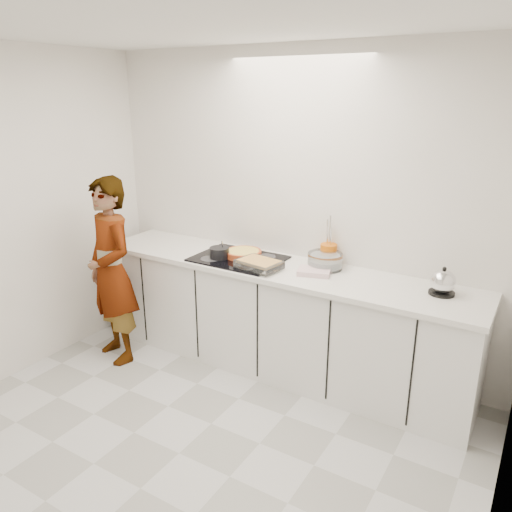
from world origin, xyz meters
The scene contains 14 objects.
floor centered at (0.00, 0.00, 0.00)m, with size 3.60×3.20×0.00m, color silver.
ceiling centered at (0.00, 0.00, 2.60)m, with size 3.60×3.20×0.00m, color white.
wall_back centered at (0.00, 1.60, 1.30)m, with size 3.60×0.00×2.60m, color white.
base_cabinets centered at (0.00, 1.28, 0.43)m, with size 3.20×0.58×0.87m, color white.
countertop centered at (0.00, 1.28, 0.89)m, with size 3.24×0.64×0.04m, color white.
hob centered at (-0.35, 1.26, 0.92)m, with size 0.72×0.54×0.01m, color black.
tart_dish centered at (-0.34, 1.32, 0.95)m, with size 0.31×0.31×0.05m.
saucepan centered at (-0.48, 1.17, 0.97)m, with size 0.18×0.18×0.16m.
baking_dish centered at (-0.07, 1.13, 0.96)m, with size 0.36×0.29×0.06m.
mixing_bowl centered at (0.36, 1.43, 0.97)m, with size 0.32×0.32×0.13m.
tea_towel centered at (0.34, 1.26, 0.93)m, with size 0.24×0.18×0.04m, color white.
kettle centered at (1.26, 1.36, 0.99)m, with size 0.23×0.23×0.20m.
utensil_crock centered at (0.34, 1.53, 0.99)m, with size 0.14×0.14×0.17m, color #D25F08.
cook centered at (-1.27, 0.71, 0.80)m, with size 0.58×0.38×1.60m, color white.
Camera 1 is at (1.82, -2.03, 2.24)m, focal length 35.00 mm.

